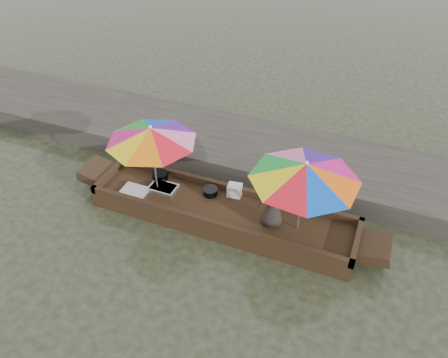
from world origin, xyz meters
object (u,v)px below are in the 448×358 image
at_px(tray_crayfish, 163,188).
at_px(vendor, 273,202).
at_px(charcoal_grill, 210,192).
at_px(supply_bag, 235,190).
at_px(boat_hull, 222,214).
at_px(tray_scallop, 135,191).
at_px(umbrella_stern, 302,197).
at_px(umbrella_bow, 154,160).
at_px(cooking_pot, 160,176).

xyz_separation_m(tray_crayfish, vendor, (2.35, -0.11, 0.51)).
xyz_separation_m(tray_crayfish, charcoal_grill, (0.95, 0.24, 0.02)).
bearing_deg(supply_bag, vendor, -28.93).
height_order(boat_hull, vendor, vendor).
height_order(tray_crayfish, tray_scallop, tray_crayfish).
distance_m(charcoal_grill, umbrella_stern, 2.04).
relative_size(tray_scallop, vendor, 0.52).
bearing_deg(tray_scallop, umbrella_bow, 31.71).
bearing_deg(umbrella_bow, boat_hull, 0.00).
relative_size(cooking_pot, supply_bag, 1.17).
relative_size(boat_hull, umbrella_stern, 2.74).
height_order(vendor, umbrella_bow, umbrella_bow).
height_order(boat_hull, supply_bag, supply_bag).
xyz_separation_m(tray_scallop, vendor, (2.85, 0.17, 0.52)).
xyz_separation_m(boat_hull, tray_scallop, (-1.83, -0.24, 0.21)).
distance_m(boat_hull, vendor, 1.26).
height_order(tray_scallop, umbrella_bow, umbrella_bow).
relative_size(cooking_pot, umbrella_bow, 0.19).
bearing_deg(vendor, umbrella_bow, -22.87).
distance_m(boat_hull, tray_crayfish, 1.35).
bearing_deg(tray_crayfish, supply_bag, 15.82).
bearing_deg(charcoal_grill, tray_scallop, -160.04).
relative_size(boat_hull, tray_crayfish, 9.33).
bearing_deg(tray_crayfish, cooking_pot, 128.18).
height_order(charcoal_grill, vendor, vendor).
bearing_deg(boat_hull, umbrella_bow, 180.00).
distance_m(charcoal_grill, umbrella_bow, 1.31).
relative_size(boat_hull, umbrella_bow, 3.02).
bearing_deg(umbrella_bow, supply_bag, 16.41).
xyz_separation_m(vendor, umbrella_bow, (-2.46, 0.07, 0.22)).
bearing_deg(charcoal_grill, umbrella_stern, -8.61).
xyz_separation_m(tray_crayfish, tray_scallop, (-0.50, -0.29, -0.01)).
bearing_deg(umbrella_bow, cooking_pot, 109.49).
xyz_separation_m(boat_hull, vendor, (1.02, -0.07, 0.73)).
height_order(boat_hull, umbrella_stern, umbrella_stern).
bearing_deg(umbrella_bow, umbrella_stern, 0.00).
bearing_deg(boat_hull, tray_crayfish, 177.95).
bearing_deg(tray_scallop, umbrella_stern, 4.12).
xyz_separation_m(cooking_pot, vendor, (2.58, -0.40, 0.46)).
height_order(tray_crayfish, umbrella_stern, umbrella_stern).
bearing_deg(cooking_pot, charcoal_grill, -2.47).
relative_size(cooking_pot, vendor, 0.30).
distance_m(tray_scallop, vendor, 2.90).
height_order(supply_bag, umbrella_bow, umbrella_bow).
bearing_deg(vendor, tray_scallop, -17.83).
distance_m(boat_hull, supply_bag, 0.55).
xyz_separation_m(tray_scallop, supply_bag, (1.92, 0.69, 0.10)).
xyz_separation_m(tray_scallop, charcoal_grill, (1.45, 0.53, 0.04)).
bearing_deg(umbrella_bow, tray_scallop, -148.29).
relative_size(tray_crayfish, umbrella_stern, 0.29).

